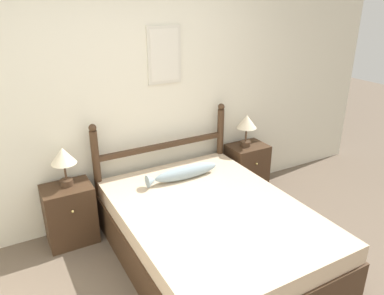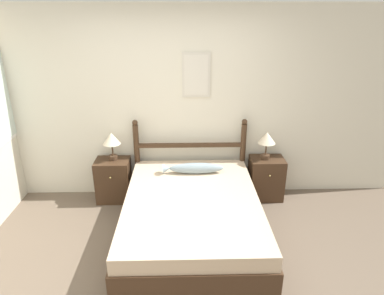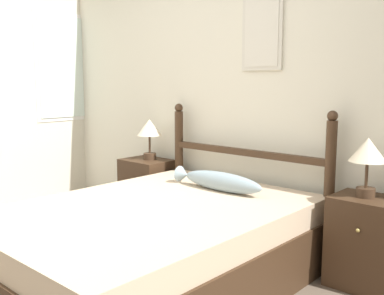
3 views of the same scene
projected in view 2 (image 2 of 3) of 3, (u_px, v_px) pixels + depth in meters
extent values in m
plane|color=brown|center=(169.00, 275.00, 3.42)|extent=(16.00, 16.00, 0.00)
cube|color=beige|center=(171.00, 106.00, 4.54)|extent=(6.40, 0.06, 2.55)
cube|color=beige|center=(196.00, 75.00, 4.36)|extent=(0.36, 0.02, 0.57)
cube|color=beige|center=(196.00, 75.00, 4.35)|extent=(0.30, 0.01, 0.51)
cube|color=white|center=(6.00, 93.00, 4.35)|extent=(0.01, 1.07, 1.17)
cube|color=silver|center=(7.00, 93.00, 4.35)|extent=(0.01, 0.99, 1.09)
cube|color=#3D2819|center=(192.00, 224.00, 3.92)|extent=(1.52, 2.06, 0.36)
cube|color=#CCB293|center=(192.00, 204.00, 3.82)|extent=(1.48, 2.02, 0.16)
cylinder|color=#3D2819|center=(137.00, 161.00, 4.69)|extent=(0.07, 0.07, 1.05)
sphere|color=#3D2819|center=(135.00, 123.00, 4.48)|extent=(0.07, 0.07, 0.07)
cylinder|color=#3D2819|center=(242.00, 160.00, 4.73)|extent=(0.07, 0.07, 1.05)
sphere|color=#3D2819|center=(245.00, 122.00, 4.52)|extent=(0.07, 0.07, 0.07)
cube|color=#3D2819|center=(190.00, 145.00, 4.62)|extent=(1.45, 0.05, 0.05)
cube|color=#3D2819|center=(114.00, 180.00, 4.68)|extent=(0.45, 0.34, 0.59)
sphere|color=tan|center=(110.00, 178.00, 4.46)|extent=(0.02, 0.02, 0.02)
cube|color=#3D2819|center=(266.00, 178.00, 4.73)|extent=(0.45, 0.34, 0.59)
sphere|color=tan|center=(270.00, 176.00, 4.51)|extent=(0.02, 0.02, 0.02)
cylinder|color=#422D1E|center=(113.00, 158.00, 4.58)|extent=(0.12, 0.12, 0.06)
cylinder|color=#422D1E|center=(112.00, 150.00, 4.54)|extent=(0.02, 0.02, 0.17)
cone|color=beige|center=(111.00, 138.00, 4.48)|extent=(0.23, 0.23, 0.15)
cylinder|color=#422D1E|center=(265.00, 157.00, 4.61)|extent=(0.12, 0.12, 0.06)
cylinder|color=#422D1E|center=(266.00, 149.00, 4.56)|extent=(0.02, 0.02, 0.17)
cone|color=beige|center=(267.00, 138.00, 4.50)|extent=(0.23, 0.23, 0.15)
ellipsoid|color=#8499A3|center=(197.00, 168.00, 4.33)|extent=(0.69, 0.13, 0.14)
cone|color=#8499A3|center=(166.00, 169.00, 4.32)|extent=(0.09, 0.12, 0.12)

